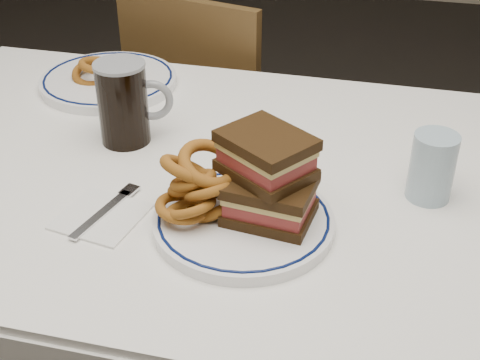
% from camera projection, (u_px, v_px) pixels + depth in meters
% --- Properties ---
extents(dining_table, '(1.27, 0.87, 0.75)m').
position_uv_depth(dining_table, '(196.00, 215.00, 1.23)').
color(dining_table, white).
rests_on(dining_table, floor).
extents(chair_far, '(0.48, 0.48, 0.86)m').
position_uv_depth(chair_far, '(212.00, 124.00, 1.91)').
color(chair_far, '#422B15').
rests_on(chair_far, floor).
extents(main_plate, '(0.28, 0.28, 0.02)m').
position_uv_depth(main_plate, '(244.00, 221.00, 1.02)').
color(main_plate, white).
rests_on(main_plate, dining_table).
extents(reuben_sandwich, '(0.16, 0.16, 0.13)m').
position_uv_depth(reuben_sandwich, '(268.00, 177.00, 0.99)').
color(reuben_sandwich, black).
rests_on(reuben_sandwich, main_plate).
extents(onion_rings_main, '(0.14, 0.13, 0.13)m').
position_uv_depth(onion_rings_main, '(199.00, 187.00, 1.00)').
color(onion_rings_main, brown).
rests_on(onion_rings_main, main_plate).
extents(ketchup_ramekin, '(0.06, 0.06, 0.03)m').
position_uv_depth(ketchup_ramekin, '(257.00, 173.00, 1.09)').
color(ketchup_ramekin, white).
rests_on(ketchup_ramekin, main_plate).
extents(beer_mug, '(0.14, 0.09, 0.15)m').
position_uv_depth(beer_mug, '(125.00, 102.00, 1.21)').
color(beer_mug, black).
rests_on(beer_mug, dining_table).
extents(water_glass, '(0.07, 0.07, 0.11)m').
position_uv_depth(water_glass, '(432.00, 167.00, 1.07)').
color(water_glass, '#98B2C4').
rests_on(water_glass, dining_table).
extents(far_plate, '(0.30, 0.30, 0.02)m').
position_uv_depth(far_plate, '(109.00, 80.00, 1.45)').
color(far_plate, white).
rests_on(far_plate, dining_table).
extents(onion_rings_far, '(0.16, 0.10, 0.07)m').
position_uv_depth(onion_rings_far, '(104.00, 70.00, 1.43)').
color(onion_rings_far, brown).
rests_on(onion_rings_far, far_plate).
extents(napkin_fork, '(0.14, 0.16, 0.01)m').
position_uv_depth(napkin_fork, '(102.00, 215.00, 1.05)').
color(napkin_fork, white).
rests_on(napkin_fork, dining_table).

